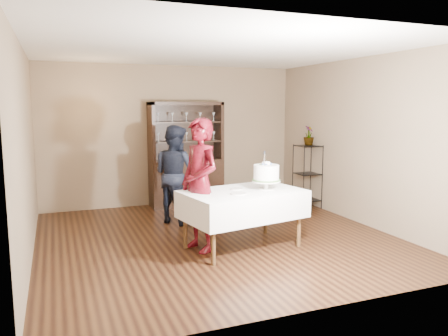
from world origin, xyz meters
The scene contains 14 objects.
floor centered at (0.00, 0.00, 0.00)m, with size 5.00×5.00×0.00m, color black.
ceiling centered at (0.00, 0.00, 2.70)m, with size 5.00×5.00×0.00m, color white.
back_wall centered at (0.00, 2.50, 1.35)m, with size 5.00×0.02×2.70m, color brown.
wall_left centered at (-2.50, 0.00, 1.35)m, with size 0.02×5.00×2.70m, color brown.
wall_right centered at (2.50, 0.00, 1.35)m, with size 0.02×5.00×2.70m, color brown.
china_hutch centered at (0.20, 2.25, 0.66)m, with size 1.40×0.48×2.00m.
plant_etagere centered at (2.28, 1.20, 0.65)m, with size 0.42×0.42×1.20m.
cake_table centered at (0.17, -0.54, 0.61)m, with size 1.73×1.24×0.79m.
woman centered at (-0.40, -0.42, 0.89)m, with size 0.65×0.43×1.78m, color #33040A.
man centered at (-0.33, 1.08, 0.81)m, with size 0.79×0.61×1.62m, color black.
cake centered at (0.50, -0.58, 1.01)m, with size 0.40×0.40×0.53m.
plate_near centered at (0.02, -0.74, 0.80)m, with size 0.21×0.21×0.01m, color silver.
plate_far centered at (0.13, -0.43, 0.80)m, with size 0.17×0.17×0.01m, color silver.
potted_plant centered at (2.32, 1.24, 1.37)m, with size 0.21×0.21×0.37m, color #477136.
Camera 1 is at (-2.17, -5.84, 1.93)m, focal length 35.00 mm.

